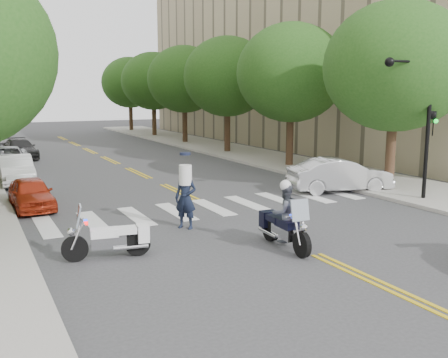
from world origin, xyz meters
TOP-DOWN VIEW (x-y plane):
  - ground at (0.00, 0.00)m, footprint 140.00×140.00m
  - sidewalk_right at (9.50, 22.00)m, footprint 5.00×60.00m
  - building_right at (26.00, 26.00)m, footprint 26.00×44.00m
  - tree_r_0 at (8.80, 6.00)m, footprint 6.40×6.40m
  - tree_r_1 at (8.80, 14.00)m, footprint 6.40×6.40m
  - tree_r_2 at (8.80, 22.00)m, footprint 6.40×6.40m
  - tree_r_3 at (8.80, 30.00)m, footprint 6.40×6.40m
  - tree_r_4 at (8.80, 38.00)m, footprint 6.40×6.40m
  - tree_r_5 at (8.80, 46.00)m, footprint 6.40×6.40m
  - traffic_signal_pole at (7.72, 3.50)m, footprint 2.82×0.42m
  - motorcycle_police at (-0.43, 0.98)m, footprint 0.86×2.46m
  - motorcycle_parked at (-5.00, 2.33)m, footprint 2.36×0.78m
  - officer_standing at (-2.11, 4.19)m, footprint 0.86×0.88m
  - convertible at (6.50, 6.71)m, footprint 4.91×2.81m
  - parked_car_a at (-6.30, 9.50)m, footprint 1.56×3.62m
  - parked_car_b at (-6.30, 15.52)m, footprint 1.54×4.26m
  - parked_car_c at (-6.30, 20.67)m, footprint 2.56×4.93m
  - parked_car_d at (-5.20, 25.57)m, footprint 2.23×4.72m

SIDE VIEW (x-z plane):
  - ground at x=0.00m, z-range 0.00..0.00m
  - sidewalk_right at x=9.50m, z-range 0.00..0.15m
  - motorcycle_parked at x=-5.00m, z-range -0.23..1.29m
  - parked_car_a at x=-6.30m, z-range 0.00..1.22m
  - parked_car_c at x=-6.30m, z-range 0.00..1.33m
  - parked_car_d at x=-5.20m, z-range 0.00..1.33m
  - parked_car_b at x=-6.30m, z-range 0.00..1.40m
  - convertible at x=6.50m, z-range 0.00..1.53m
  - motorcycle_police at x=-0.43m, z-range -0.11..1.89m
  - officer_standing at x=-2.11m, z-range 0.00..2.04m
  - traffic_signal_pole at x=7.72m, z-range 0.72..6.72m
  - tree_r_0 at x=8.80m, z-range 1.33..9.78m
  - tree_r_1 at x=8.80m, z-range 1.33..9.78m
  - tree_r_2 at x=8.80m, z-range 1.33..9.78m
  - tree_r_3 at x=8.80m, z-range 1.33..9.78m
  - tree_r_4 at x=8.80m, z-range 1.33..9.78m
  - tree_r_5 at x=8.80m, z-range 1.33..9.78m
  - building_right at x=26.00m, z-range 0.00..22.00m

